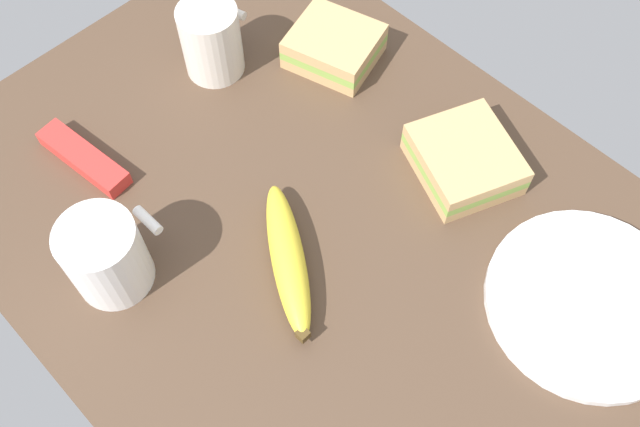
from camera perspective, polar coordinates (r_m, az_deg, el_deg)
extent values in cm
cube|color=#4C3828|center=(81.96, 0.00, -1.40)|extent=(90.00, 64.00, 2.00)
cylinder|color=white|center=(81.64, 20.94, -6.70)|extent=(22.28, 22.28, 1.20)
cylinder|color=silver|center=(92.69, -8.81, 13.69)|extent=(7.66, 7.66, 9.79)
cylinder|color=black|center=(89.61, -9.20, 15.63)|extent=(6.74, 6.74, 0.40)
cylinder|color=silver|center=(95.20, -7.06, 15.93)|extent=(3.65, 2.11, 1.20)
cylinder|color=white|center=(77.20, -17.00, -3.35)|extent=(8.45, 8.45, 9.73)
cylinder|color=brown|center=(73.50, -17.86, -1.81)|extent=(7.44, 7.44, 0.40)
cylinder|color=white|center=(77.58, -13.80, -0.54)|extent=(3.82, 1.25, 1.20)
cube|color=tan|center=(86.21, 11.47, 3.78)|extent=(15.14, 14.50, 1.60)
cube|color=#8CB24C|center=(85.08, 11.63, 4.30)|extent=(15.14, 14.50, 1.20)
cube|color=tan|center=(83.95, 11.80, 4.84)|extent=(15.14, 14.50, 1.60)
cube|color=tan|center=(95.75, 1.14, 12.83)|extent=(13.20, 12.47, 1.60)
cube|color=#8CB24C|center=(94.73, 1.15, 13.41)|extent=(13.20, 12.47, 1.20)
cube|color=tan|center=(93.72, 1.17, 14.00)|extent=(13.20, 12.47, 1.60)
ellipsoid|color=yellow|center=(77.22, -2.63, -3.62)|extent=(17.84, 13.53, 3.68)
cube|color=#4C3819|center=(73.66, -1.40, -9.79)|extent=(1.20, 1.20, 1.20)
cube|color=red|center=(89.59, -18.61, 4.29)|extent=(13.41, 4.77, 2.00)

